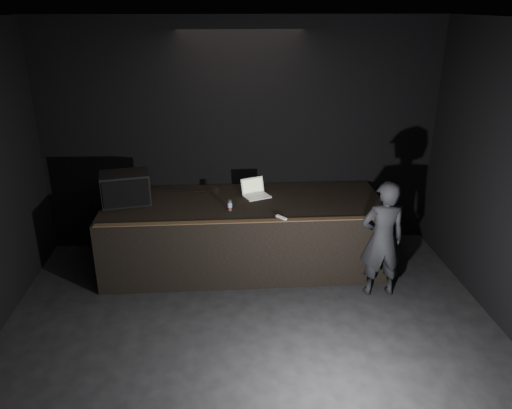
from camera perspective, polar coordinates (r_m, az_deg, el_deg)
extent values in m
plane|color=black|center=(5.35, 0.25, -20.88)|extent=(7.00, 7.00, 0.00)
cube|color=black|center=(7.65, -1.71, 7.72)|extent=(6.00, 0.10, 3.50)
cube|color=black|center=(3.92, 0.34, 19.99)|extent=(6.00, 7.00, 0.04)
cube|color=black|center=(7.34, -1.34, -3.28)|extent=(4.00, 1.50, 1.00)
cube|color=brown|center=(6.49, -1.07, -1.91)|extent=(3.92, 0.10, 0.01)
cube|color=black|center=(7.26, -14.71, 1.84)|extent=(0.75, 0.59, 0.44)
cube|color=black|center=(7.03, -14.63, 1.19)|extent=(0.62, 0.15, 0.38)
cylinder|color=black|center=(7.62, -9.05, 1.55)|extent=(0.88, 0.18, 0.02)
cube|color=silver|center=(7.30, 0.13, 0.91)|extent=(0.42, 0.36, 0.02)
cube|color=silver|center=(7.30, 0.13, 0.99)|extent=(0.33, 0.25, 0.00)
cube|color=silver|center=(7.39, -0.42, 2.20)|extent=(0.36, 0.20, 0.23)
cube|color=#D9E443|center=(7.38, -0.38, 2.18)|extent=(0.31, 0.17, 0.18)
cylinder|color=silver|center=(6.82, -3.01, -0.07)|extent=(0.06, 0.06, 0.15)
cylinder|color=#1C489A|center=(6.82, -3.01, -0.04)|extent=(0.06, 0.06, 0.07)
cylinder|color=#A60F13|center=(6.84, -3.00, -0.33)|extent=(0.06, 0.06, 0.01)
cylinder|color=white|center=(7.37, -4.63, 1.44)|extent=(0.09, 0.09, 0.11)
cube|color=white|center=(6.57, 2.91, -1.52)|extent=(0.13, 0.16, 0.03)
imported|color=black|center=(6.68, 14.25, -3.89)|extent=(0.58, 0.38, 1.59)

